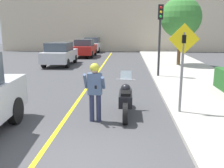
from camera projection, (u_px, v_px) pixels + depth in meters
ground_plane at (62, 167)px, 4.86m from camera, size 80.00×80.00×0.00m
road_center_line at (84, 91)px, 10.75m from camera, size 0.12×36.00×0.01m
building_backdrop at (118, 24)px, 29.49m from camera, size 28.00×1.20×6.51m
motorcycle at (126, 99)px, 7.76m from camera, size 0.62×2.21×1.29m
person_biker at (95, 86)px, 7.07m from camera, size 0.59×0.47×1.71m
crossing_sign at (183, 60)px, 7.43m from camera, size 0.91×0.08×2.68m
traffic_light at (160, 27)px, 13.15m from camera, size 0.26×0.30×3.76m
street_tree at (181, 18)px, 17.26m from camera, size 2.81×2.81×4.70m
parked_car_silver at (60, 54)px, 18.31m from camera, size 1.88×4.20×1.68m
parked_car_red at (85, 48)px, 23.96m from camera, size 1.88×4.20×1.68m
parked_car_white at (93, 44)px, 29.16m from camera, size 1.88×4.20×1.68m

